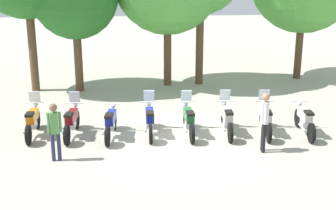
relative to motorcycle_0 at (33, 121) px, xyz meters
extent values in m
plane|color=#ADA899|center=(4.48, -0.42, -0.52)|extent=(80.00, 80.00, 0.00)
cylinder|color=black|center=(0.00, 0.73, -0.20)|extent=(0.10, 0.64, 0.64)
cylinder|color=black|center=(0.00, -0.82, -0.20)|extent=(0.10, 0.64, 0.64)
cube|color=silver|center=(0.00, 0.73, 0.14)|extent=(0.12, 0.36, 0.04)
cube|color=orange|center=(0.00, 0.01, 0.15)|extent=(0.26, 0.95, 0.30)
cube|color=silver|center=(0.00, -0.04, -0.12)|extent=(0.22, 0.40, 0.24)
cube|color=black|center=(0.00, -0.39, 0.34)|extent=(0.24, 0.44, 0.08)
cylinder|color=silver|center=(0.00, 0.64, 0.12)|extent=(0.05, 0.23, 0.64)
cylinder|color=silver|center=(0.00, 0.55, 0.45)|extent=(0.62, 0.04, 0.04)
sphere|color=silver|center=(0.00, 0.68, 0.33)|extent=(0.16, 0.16, 0.16)
cylinder|color=silver|center=(-0.16, -0.34, -0.18)|extent=(0.07, 0.70, 0.07)
cube|color=silver|center=(0.00, 0.61, 0.65)|extent=(0.36, 0.13, 0.39)
cylinder|color=black|center=(1.36, 0.57, -0.20)|extent=(0.16, 0.65, 0.64)
cylinder|color=black|center=(1.20, -0.97, -0.20)|extent=(0.16, 0.65, 0.64)
cube|color=silver|center=(1.36, 0.57, 0.14)|extent=(0.16, 0.37, 0.04)
cube|color=maroon|center=(1.29, -0.15, 0.15)|extent=(0.35, 0.97, 0.30)
cube|color=silver|center=(1.28, -0.20, -0.12)|extent=(0.26, 0.42, 0.24)
cube|color=black|center=(1.25, -0.55, 0.34)|extent=(0.28, 0.46, 0.08)
cylinder|color=silver|center=(1.35, 0.48, 0.12)|extent=(0.07, 0.23, 0.64)
cylinder|color=silver|center=(1.34, 0.39, 0.45)|extent=(0.62, 0.10, 0.04)
sphere|color=silver|center=(1.35, 0.52, 0.33)|extent=(0.18, 0.18, 0.16)
cylinder|color=silver|center=(1.09, -0.48, -0.18)|extent=(0.14, 0.70, 0.07)
cube|color=silver|center=(1.35, 0.45, 0.65)|extent=(0.37, 0.17, 0.39)
cylinder|color=black|center=(2.65, 0.35, -0.20)|extent=(0.17, 0.65, 0.64)
cylinder|color=black|center=(2.47, -1.19, -0.20)|extent=(0.17, 0.65, 0.64)
cube|color=silver|center=(2.65, 0.35, 0.14)|extent=(0.16, 0.37, 0.04)
cube|color=navy|center=(2.57, -0.37, 0.15)|extent=(0.37, 0.97, 0.30)
cube|color=silver|center=(2.56, -0.42, -0.12)|extent=(0.26, 0.42, 0.24)
cube|color=black|center=(2.52, -0.77, 0.34)|extent=(0.29, 0.46, 0.08)
cylinder|color=silver|center=(2.64, 0.26, 0.12)|extent=(0.08, 0.23, 0.64)
cylinder|color=silver|center=(2.63, 0.17, 0.45)|extent=(0.62, 0.11, 0.04)
sphere|color=silver|center=(2.64, 0.30, 0.33)|extent=(0.18, 0.18, 0.16)
cylinder|color=silver|center=(2.37, -0.70, -0.18)|extent=(0.15, 0.70, 0.07)
cylinder|color=black|center=(3.86, 0.48, -0.20)|extent=(0.12, 0.64, 0.64)
cylinder|color=black|center=(3.82, -1.07, -0.20)|extent=(0.12, 0.64, 0.64)
cube|color=silver|center=(3.86, 0.48, 0.14)|extent=(0.13, 0.36, 0.04)
cube|color=navy|center=(3.84, -0.24, 0.15)|extent=(0.28, 0.96, 0.30)
cube|color=silver|center=(3.84, -0.29, -0.12)|extent=(0.23, 0.41, 0.24)
cube|color=black|center=(3.83, -0.64, 0.34)|extent=(0.25, 0.45, 0.08)
cylinder|color=silver|center=(3.86, 0.39, 0.12)|extent=(0.06, 0.23, 0.64)
cylinder|color=silver|center=(3.86, 0.30, 0.45)|extent=(0.62, 0.05, 0.04)
sphere|color=silver|center=(3.86, 0.43, 0.33)|extent=(0.16, 0.16, 0.16)
cylinder|color=silver|center=(3.67, -0.59, -0.18)|extent=(0.09, 0.70, 0.07)
cube|color=silver|center=(3.86, 0.36, 0.65)|extent=(0.36, 0.14, 0.39)
cylinder|color=black|center=(5.12, 0.35, -0.20)|extent=(0.10, 0.64, 0.64)
cylinder|color=black|center=(5.12, -1.20, -0.20)|extent=(0.10, 0.64, 0.64)
cube|color=silver|center=(5.12, 0.35, 0.14)|extent=(0.12, 0.36, 0.04)
cube|color=#1E6033|center=(5.12, -0.38, 0.15)|extent=(0.26, 0.95, 0.30)
cube|color=silver|center=(5.12, -0.43, -0.12)|extent=(0.22, 0.40, 0.24)
cube|color=black|center=(5.12, -0.78, 0.34)|extent=(0.24, 0.44, 0.08)
cylinder|color=silver|center=(5.12, 0.26, 0.12)|extent=(0.05, 0.23, 0.64)
cylinder|color=silver|center=(5.12, 0.17, 0.45)|extent=(0.62, 0.04, 0.04)
sphere|color=silver|center=(5.12, 0.30, 0.33)|extent=(0.16, 0.16, 0.16)
cylinder|color=silver|center=(4.96, -0.73, -0.18)|extent=(0.07, 0.70, 0.07)
cube|color=silver|center=(5.12, 0.23, 0.65)|extent=(0.36, 0.13, 0.39)
cylinder|color=black|center=(6.46, 0.32, -0.20)|extent=(0.15, 0.65, 0.64)
cylinder|color=black|center=(6.34, -1.23, -0.20)|extent=(0.15, 0.65, 0.64)
cube|color=silver|center=(6.46, 0.32, 0.14)|extent=(0.15, 0.37, 0.04)
cube|color=silver|center=(6.40, -0.41, 0.15)|extent=(0.33, 0.97, 0.30)
cube|color=silver|center=(6.40, -0.45, -0.12)|extent=(0.25, 0.41, 0.24)
cube|color=black|center=(6.37, -0.80, 0.34)|extent=(0.27, 0.46, 0.08)
cylinder|color=silver|center=(6.45, 0.23, 0.12)|extent=(0.07, 0.23, 0.64)
cylinder|color=silver|center=(6.44, 0.14, 0.45)|extent=(0.62, 0.08, 0.04)
sphere|color=silver|center=(6.45, 0.27, 0.33)|extent=(0.17, 0.17, 0.16)
cylinder|color=silver|center=(6.22, -0.74, -0.18)|extent=(0.12, 0.70, 0.07)
cube|color=silver|center=(6.45, 0.20, 0.65)|extent=(0.37, 0.16, 0.39)
cylinder|color=black|center=(7.80, 0.18, -0.20)|extent=(0.20, 0.65, 0.64)
cylinder|color=black|center=(7.56, -1.35, -0.20)|extent=(0.20, 0.65, 0.64)
cube|color=silver|center=(7.80, 0.18, 0.14)|extent=(0.17, 0.37, 0.04)
cube|color=silver|center=(7.69, -0.53, 0.15)|extent=(0.40, 0.98, 0.30)
cube|color=silver|center=(7.68, -0.58, -0.12)|extent=(0.28, 0.43, 0.24)
cube|color=black|center=(7.63, -0.93, 0.34)|extent=(0.30, 0.47, 0.08)
cylinder|color=silver|center=(7.78, 0.10, 0.12)|extent=(0.08, 0.23, 0.64)
cylinder|color=silver|center=(7.77, 0.01, 0.45)|extent=(0.62, 0.13, 0.04)
sphere|color=silver|center=(7.79, 0.13, 0.33)|extent=(0.18, 0.18, 0.16)
cylinder|color=silver|center=(7.47, -0.85, -0.18)|extent=(0.18, 0.70, 0.07)
cube|color=silver|center=(7.78, 0.07, 0.65)|extent=(0.38, 0.19, 0.39)
cylinder|color=black|center=(9.03, 0.03, -0.20)|extent=(0.16, 0.65, 0.64)
cylinder|color=black|center=(8.88, -1.52, -0.20)|extent=(0.16, 0.65, 0.64)
cube|color=silver|center=(9.03, 0.03, 0.14)|extent=(0.15, 0.37, 0.04)
cube|color=silver|center=(8.96, -0.70, 0.15)|extent=(0.35, 0.97, 0.30)
cube|color=silver|center=(8.96, -0.75, -0.12)|extent=(0.26, 0.42, 0.24)
cube|color=black|center=(8.92, -1.09, 0.34)|extent=(0.28, 0.46, 0.08)
cylinder|color=silver|center=(9.02, -0.06, 0.12)|extent=(0.07, 0.23, 0.64)
cylinder|color=silver|center=(9.02, -0.15, 0.45)|extent=(0.62, 0.09, 0.04)
sphere|color=silver|center=(9.03, -0.02, 0.33)|extent=(0.17, 0.17, 0.16)
cylinder|color=silver|center=(8.77, -1.03, -0.18)|extent=(0.14, 0.70, 0.07)
cylinder|color=black|center=(7.16, -1.99, -0.07)|extent=(0.12, 0.12, 0.89)
cylinder|color=black|center=(7.14, -2.16, -0.07)|extent=(0.12, 0.12, 0.89)
cube|color=silver|center=(7.15, -2.08, 0.71)|extent=(0.22, 0.24, 0.67)
cylinder|color=silver|center=(7.17, -1.92, 0.72)|extent=(0.09, 0.09, 0.63)
cylinder|color=silver|center=(7.13, -2.23, 0.72)|extent=(0.09, 0.09, 0.63)
sphere|color=#A87A5B|center=(7.15, -2.08, 1.19)|extent=(0.27, 0.27, 0.24)
cylinder|color=#232D4C|center=(1.13, -2.17, -0.10)|extent=(0.12, 0.12, 0.83)
cylinder|color=#232D4C|center=(0.96, -2.20, -0.10)|extent=(0.12, 0.12, 0.83)
cube|color=#4C8C47|center=(1.04, -2.18, 0.62)|extent=(0.25, 0.23, 0.62)
cylinder|color=#4C8C47|center=(1.20, -2.16, 0.64)|extent=(0.09, 0.09, 0.59)
cylinder|color=#4C8C47|center=(0.89, -2.21, 0.64)|extent=(0.09, 0.09, 0.59)
sphere|color=brown|center=(1.04, -2.18, 1.08)|extent=(0.26, 0.26, 0.22)
cylinder|color=brown|center=(-0.97, 6.00, 1.42)|extent=(0.36, 0.36, 3.87)
cylinder|color=brown|center=(1.02, 5.75, 0.93)|extent=(0.36, 0.36, 2.89)
cylinder|color=brown|center=(5.08, 6.48, 1.05)|extent=(0.36, 0.36, 3.12)
cylinder|color=brown|center=(6.60, 6.60, 1.40)|extent=(0.36, 0.36, 3.83)
cylinder|color=brown|center=(11.70, 7.24, 1.01)|extent=(0.36, 0.36, 3.05)
camera|label=1|loc=(3.06, -14.66, 4.79)|focal=49.11mm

